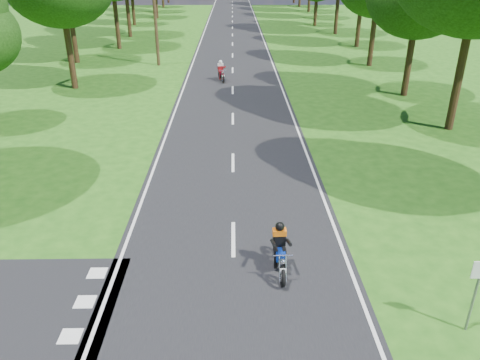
{
  "coord_description": "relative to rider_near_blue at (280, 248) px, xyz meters",
  "views": [
    {
      "loc": [
        0.02,
        -10.38,
        7.99
      ],
      "look_at": [
        0.24,
        4.0,
        1.1
      ],
      "focal_mm": 35.0,
      "sensor_mm": 36.0,
      "label": 1
    }
  ],
  "objects": [
    {
      "name": "telegraph_pole",
      "position": [
        -7.29,
        27.6,
        3.34
      ],
      "size": [
        1.2,
        0.26,
        8.0
      ],
      "color": "#382616",
      "rests_on": "ground"
    },
    {
      "name": "rider_far_red",
      "position": [
        -2.09,
        22.16,
        -0.0
      ],
      "size": [
        0.92,
        1.79,
        1.42
      ],
      "primitive_type": null,
      "rotation": [
        0.0,
        0.0,
        0.21
      ],
      "color": "#A90D24",
      "rests_on": "main_road"
    },
    {
      "name": "main_road",
      "position": [
        -1.29,
        49.6,
        -0.72
      ],
      "size": [
        7.0,
        140.0,
        0.02
      ],
      "primitive_type": "cube",
      "color": "black",
      "rests_on": "ground"
    },
    {
      "name": "road_markings",
      "position": [
        -1.42,
        47.72,
        -0.71
      ],
      "size": [
        7.4,
        140.0,
        0.01
      ],
      "color": "silver",
      "rests_on": "main_road"
    },
    {
      "name": "ground",
      "position": [
        -1.29,
        -0.4,
        -0.73
      ],
      "size": [
        160.0,
        160.0,
        0.0
      ],
      "primitive_type": "plane",
      "color": "#1F5112",
      "rests_on": "ground"
    },
    {
      "name": "road_sign",
      "position": [
        4.21,
        -2.42,
        0.61
      ],
      "size": [
        0.45,
        0.07,
        2.0
      ],
      "color": "slate",
      "rests_on": "ground"
    },
    {
      "name": "rider_near_blue",
      "position": [
        0.0,
        0.0,
        0.0
      ],
      "size": [
        0.62,
        1.73,
        1.43
      ],
      "primitive_type": null,
      "rotation": [
        0.0,
        0.0,
        0.03
      ],
      "color": "#0E2F9C",
      "rests_on": "main_road"
    }
  ]
}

